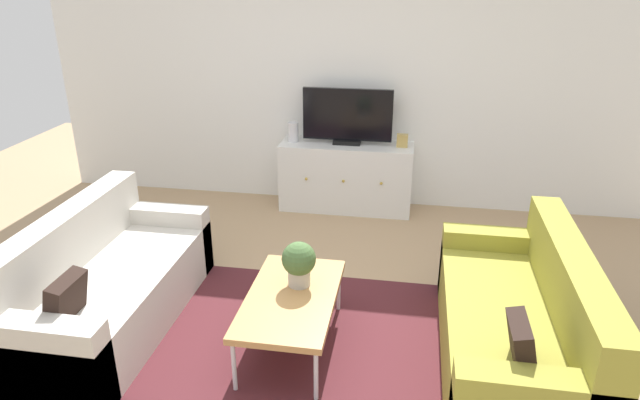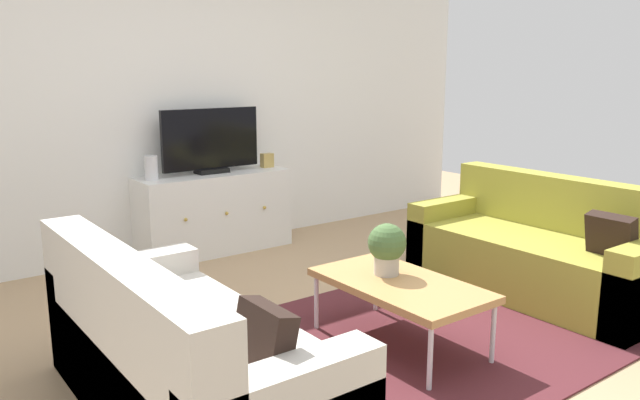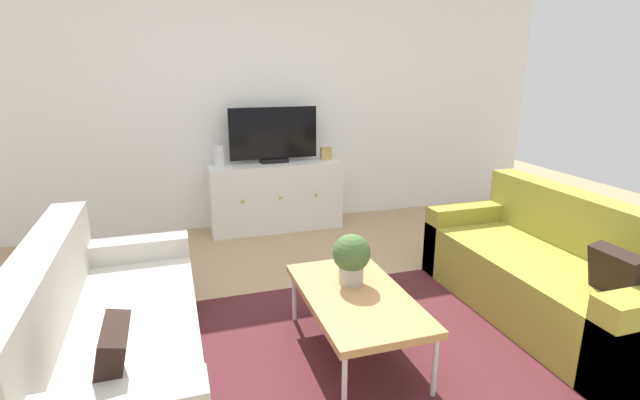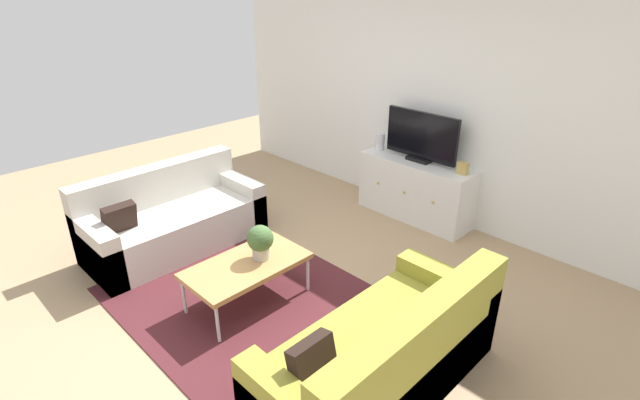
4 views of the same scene
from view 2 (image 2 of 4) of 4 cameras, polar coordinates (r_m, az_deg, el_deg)
The scene contains 11 objects.
ground_plane at distance 3.97m, azimuth 6.10°, elevation -12.12°, with size 10.00×10.00×0.00m, color tan.
wall_back at distance 5.76m, azimuth -11.30°, elevation 9.08°, with size 6.40×0.12×2.70m, color white.
area_rug at distance 3.87m, azimuth 7.65°, elevation -12.73°, with size 2.50×1.90×0.01m, color #4C1E23.
couch_left_side at distance 3.05m, azimuth -13.09°, elevation -14.24°, with size 0.81×1.80×0.83m.
couch_right_side at distance 4.86m, azimuth 19.57°, elevation -4.67°, with size 0.81×1.80×0.83m.
coffee_table at distance 3.70m, azimuth 7.29°, elevation -7.78°, with size 0.58×1.04×0.40m.
potted_plant at distance 3.76m, azimuth 6.11°, elevation -4.22°, with size 0.23×0.23×0.31m.
tv_console at distance 5.65m, azimuth -9.58°, elevation -1.12°, with size 1.36×0.47×0.71m.
flat_screen_tv at distance 5.56m, azimuth -9.90°, elevation 5.29°, with size 0.91×0.16×0.57m.
glass_vase at distance 5.34m, azimuth -15.10°, elevation 2.84°, with size 0.11×0.11×0.20m, color silver.
mantel_clock at distance 5.85m, azimuth -4.84°, elevation 3.61°, with size 0.11×0.07×0.13m, color tan.
Camera 2 is at (-2.49, -2.64, 1.62)m, focal length 35.19 mm.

